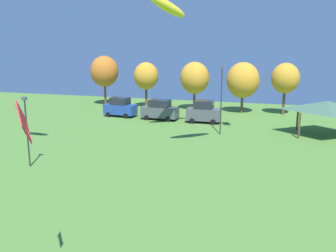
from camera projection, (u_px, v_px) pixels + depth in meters
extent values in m
cube|color=red|center=(24.00, 122.00, 11.78)|extent=(0.91, 1.31, 1.53)
cylinder|color=#E54C93|center=(23.00, 123.00, 11.76)|extent=(0.49, 0.20, 1.35)
ellipsoid|color=yellow|center=(168.00, 7.00, 33.89)|extent=(3.49, 4.16, 2.50)
cube|color=purple|center=(168.00, 4.00, 33.83)|extent=(0.40, 0.47, 1.18)
cylinder|color=purple|center=(168.00, 22.00, 34.19)|extent=(0.16, 0.19, 1.11)
cube|color=#234299|center=(120.00, 109.00, 46.56)|extent=(4.31, 2.17, 1.29)
cube|color=#1E232D|center=(120.00, 101.00, 46.32)|extent=(2.43, 1.87, 0.90)
cylinder|color=black|center=(126.00, 116.00, 45.40)|extent=(0.66, 0.27, 0.64)
cylinder|color=black|center=(132.00, 114.00, 47.06)|extent=(0.66, 0.27, 0.64)
cylinder|color=black|center=(108.00, 115.00, 46.34)|extent=(0.66, 0.27, 0.64)
cylinder|color=black|center=(115.00, 112.00, 48.00)|extent=(0.66, 0.27, 0.64)
cube|color=#4C5156|center=(160.00, 112.00, 44.47)|extent=(4.70, 2.02, 1.30)
cube|color=#1E232D|center=(160.00, 103.00, 44.23)|extent=(2.62, 1.76, 0.91)
cylinder|color=black|center=(168.00, 119.00, 43.32)|extent=(0.65, 0.26, 0.64)
cylinder|color=black|center=(173.00, 117.00, 44.93)|extent=(0.65, 0.26, 0.64)
cylinder|color=black|center=(147.00, 118.00, 44.30)|extent=(0.65, 0.26, 0.64)
cylinder|color=black|center=(152.00, 115.00, 45.90)|extent=(0.65, 0.26, 0.64)
cube|color=#4C5156|center=(204.00, 114.00, 42.73)|extent=(4.12, 2.04, 1.40)
cube|color=#1E232D|center=(204.00, 105.00, 42.47)|extent=(2.29, 1.82, 0.98)
cylinder|color=black|center=(213.00, 122.00, 41.68)|extent=(0.65, 0.25, 0.64)
cylinder|color=black|center=(215.00, 119.00, 43.45)|extent=(0.65, 0.25, 0.64)
cylinder|color=black|center=(192.00, 121.00, 42.30)|extent=(0.65, 0.25, 0.64)
cylinder|color=black|center=(195.00, 118.00, 44.08)|extent=(0.65, 0.25, 0.64)
cylinder|color=brown|center=(299.00, 126.00, 35.24)|extent=(0.20, 0.20, 2.60)
cylinder|color=brown|center=(297.00, 118.00, 39.03)|extent=(0.20, 0.20, 2.60)
pyramid|color=#3D604C|center=(327.00, 106.00, 35.99)|extent=(6.82, 5.26, 1.00)
cylinder|color=#2D2D33|center=(221.00, 102.00, 36.45)|extent=(0.12, 0.12, 6.80)
cube|color=#4C4C51|center=(222.00, 67.00, 35.68)|extent=(0.36, 0.20, 0.24)
cylinder|color=#2D2D33|center=(27.00, 134.00, 26.63)|extent=(0.12, 0.12, 5.11)
cube|color=#4C4C51|center=(24.00, 98.00, 26.05)|extent=(0.36, 0.20, 0.24)
cylinder|color=brown|center=(105.00, 93.00, 56.16)|extent=(0.36, 0.36, 3.60)
ellipsoid|color=#BC6623|center=(104.00, 71.00, 55.42)|extent=(4.36, 4.36, 4.79)
cylinder|color=brown|center=(146.00, 96.00, 53.83)|extent=(0.36, 0.36, 3.33)
ellipsoid|color=gold|center=(146.00, 76.00, 53.17)|extent=(3.69, 3.69, 4.06)
cylinder|color=brown|center=(194.00, 99.00, 51.64)|extent=(0.36, 0.36, 3.04)
ellipsoid|color=gold|center=(195.00, 78.00, 50.97)|extent=(4.17, 4.17, 4.58)
cylinder|color=brown|center=(242.00, 103.00, 49.24)|extent=(0.36, 0.36, 2.83)
ellipsoid|color=gold|center=(243.00, 80.00, 48.58)|extent=(4.46, 4.46, 4.91)
cylinder|color=brown|center=(284.00, 102.00, 47.79)|extent=(0.36, 0.36, 3.52)
ellipsoid|color=gold|center=(285.00, 78.00, 47.12)|extent=(3.67, 3.67, 4.03)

